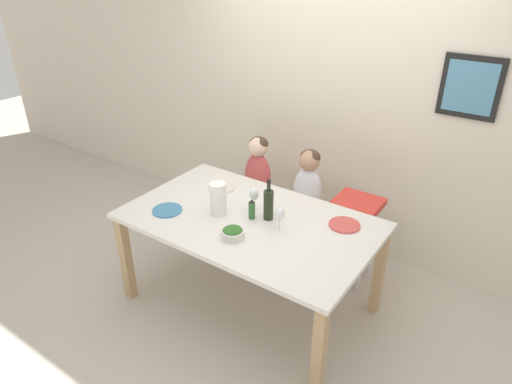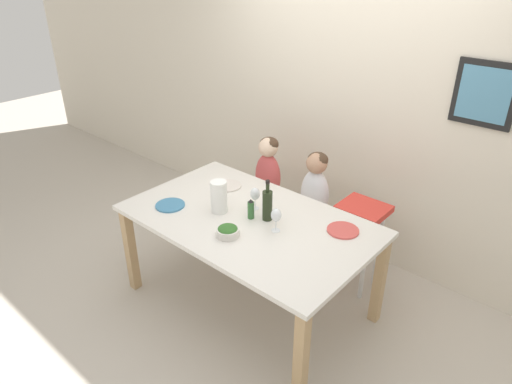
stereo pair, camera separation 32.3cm
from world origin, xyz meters
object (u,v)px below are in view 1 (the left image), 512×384
Objects in this scene: wine_bottle at (268,204)px; wine_glass_far at (254,194)px; wine_glass_near at (280,214)px; dinner_plate_back_left at (222,187)px; chair_far_left at (258,205)px; dinner_plate_back_right at (344,225)px; paper_towel_roll at (218,199)px; dinner_plate_front_left at (167,210)px; chair_right_highchair at (356,219)px; salad_bowl_large at (233,233)px; person_child_center at (308,182)px; chair_far_center at (306,222)px; person_child_left at (258,167)px.

wine_bottle is 0.17m from wine_glass_far.
wine_glass_near is 0.76m from dinner_plate_back_left.
chair_far_left is 2.17× the size of dinner_plate_back_right.
paper_towel_roll reaches higher than dinner_plate_front_left.
salad_bowl_large reaches higher than chair_right_highchair.
chair_right_highchair is at bearing 100.44° from dinner_plate_back_right.
chair_far_left is at bearing 87.30° from dinner_plate_back_left.
wine_bottle reaches higher than wine_glass_near.
dinner_plate_back_left is at bearing -153.66° from chair_right_highchair.
person_child_center is 2.67× the size of dinner_plate_back_right.
chair_right_highchair is 3.43× the size of dinner_plate_front_left.
person_child_center reaches higher than chair_right_highchair.
dinner_plate_back_left is at bearing -137.33° from person_child_center.
chair_right_highchair is at bearing 58.51° from wine_bottle.
wine_bottle is at bearing -19.10° from wine_glass_far.
paper_towel_roll reaches higher than wine_glass_far.
wine_bottle reaches higher than dinner_plate_back_left.
dinner_plate_back_left is (-0.71, 0.26, -0.11)m from wine_glass_near.
wine_glass_far is 0.78× the size of dinner_plate_front_left.
wine_glass_near is (0.18, -0.74, 0.11)m from person_child_center.
wine_bottle is (0.55, -0.67, 0.50)m from chair_far_left.
wine_glass_far is 0.68m from dinner_plate_back_right.
salad_bowl_large is (0.10, -0.39, -0.08)m from wine_glass_far.
person_child_center is at bearing 70.17° from paper_towel_roll.
chair_far_left is 1.00m from wine_bottle.
wine_glass_near is at bearing -109.88° from chair_right_highchair.
wine_glass_near is (0.14, -0.07, -0.00)m from wine_bottle.
paper_towel_roll is at bearing -156.66° from wine_bottle.
salad_bowl_large is at bearing -134.73° from dinner_plate_back_right.
chair_far_center is at bearing 57.80° from dinner_plate_front_left.
chair_far_center is 0.81× the size of person_child_left.
wine_bottle is 0.55m from dinner_plate_back_right.
wine_glass_near is at bearing 52.29° from salad_bowl_large.
wine_bottle is at bearing -86.29° from chair_far_center.
wine_glass_near reaches higher than chair_right_highchair.
dinner_plate_back_right is (1.04, -0.45, -0.00)m from person_child_left.
dinner_plate_front_left is at bearing 179.55° from salad_bowl_large.
chair_far_center is 0.80m from wine_glass_far.
person_child_center is at bearing 78.78° from wine_glass_far.
chair_far_left is 0.81× the size of person_child_left.
dinner_plate_front_left is (-0.81, -0.26, -0.11)m from wine_glass_near.
person_child_center reaches higher than chair_far_center.
chair_far_center is 0.81m from dinner_plate_back_left.
chair_far_left is 0.63× the size of chair_right_highchair.
chair_right_highchair is 1.15m from paper_towel_roll.
person_child_center is 0.72m from dinner_plate_back_left.
person_child_center is 3.41× the size of wine_glass_near.
paper_towel_roll is 1.11× the size of dinner_plate_front_left.
wine_bottle is at bearing 152.41° from wine_glass_near.
dinner_plate_back_right is at bearing 14.11° from wine_glass_far.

